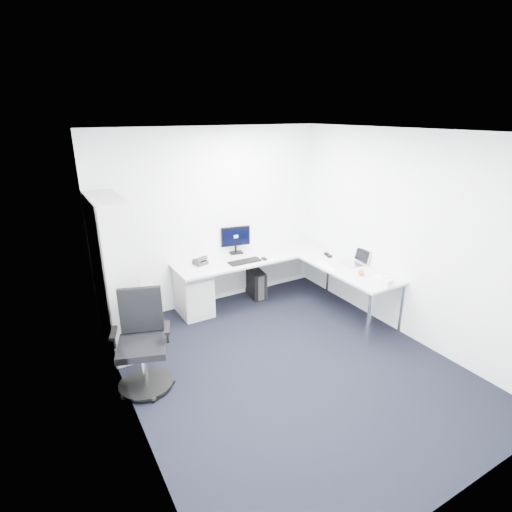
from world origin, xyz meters
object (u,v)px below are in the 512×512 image
l_desk (267,286)px  bookshelf (115,276)px  monitor (236,240)px  laptop (351,257)px  task_chair (142,344)px

l_desk → bookshelf: (-2.17, 0.05, 0.61)m
l_desk → bookshelf: bookshelf is taller
monitor → laptop: size_ratio=1.45×
bookshelf → task_chair: (0.03, -0.98, -0.44)m
task_chair → monitor: monitor is taller
task_chair → monitor: size_ratio=2.34×
bookshelf → l_desk: bearing=-1.3°
bookshelf → monitor: bookshelf is taller
task_chair → l_desk: bearing=42.3°
bookshelf → task_chair: 1.08m
monitor → laptop: (1.24, -1.29, -0.11)m
bookshelf → laptop: (3.21, -0.72, -0.11)m
bookshelf → laptop: size_ratio=6.07×
bookshelf → laptop: 3.29m
bookshelf → monitor: 2.05m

